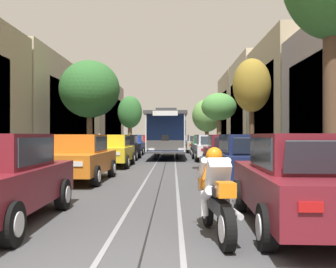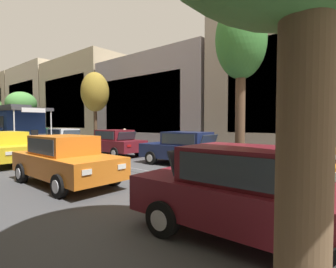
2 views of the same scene
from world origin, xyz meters
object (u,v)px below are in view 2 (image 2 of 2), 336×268
object	(u,v)px
parked_car_white_fourth_right	(63,139)
pedestrian_on_right_pavement	(125,138)
parked_car_navy_second_right	(185,148)
parked_car_maroon_mid_right	(113,142)
street_tree_kerb_right_near	(241,43)
cable_car_trolley	(8,128)
fire_hydrant	(257,158)
parked_car_beige_sixth_right	(10,135)
street_tree_kerb_right_second	(95,93)
parked_car_maroon_near_left	(254,193)
parked_car_green_fifth_right	(35,137)
parked_car_yellow_mid_left	(6,148)
street_tree_kerb_right_mid	(21,104)
parked_car_maroon_near_right	(323,160)
parked_car_orange_second_left	(66,160)

from	to	relation	value
parked_car_white_fourth_right	pedestrian_on_right_pavement	size ratio (longest dim) A/B	2.76
parked_car_navy_second_right	parked_car_maroon_mid_right	bearing A→B (deg)	88.75
street_tree_kerb_right_near	cable_car_trolley	size ratio (longest dim) A/B	0.85
parked_car_maroon_mid_right	fire_hydrant	world-z (taller)	parked_car_maroon_mid_right
parked_car_beige_sixth_right	street_tree_kerb_right_second	distance (m)	12.29
parked_car_maroon_near_left	parked_car_green_fifth_right	size ratio (longest dim) A/B	1.00
parked_car_beige_sixth_right	fire_hydrant	world-z (taller)	parked_car_beige_sixth_right
parked_car_yellow_mid_left	street_tree_kerb_right_mid	size ratio (longest dim) A/B	0.77
parked_car_yellow_mid_left	pedestrian_on_right_pavement	xyz separation A→B (m)	(8.31, 0.97, 0.09)
parked_car_navy_second_right	fire_hydrant	xyz separation A→B (m)	(1.50, -2.88, -0.38)
parked_car_yellow_mid_left	fire_hydrant	world-z (taller)	parked_car_yellow_mid_left
street_tree_kerb_right_second	street_tree_kerb_right_near	bearing A→B (deg)	-92.16
parked_car_maroon_near_right	parked_car_white_fourth_right	size ratio (longest dim) A/B	1.01
street_tree_kerb_right_mid	street_tree_kerb_right_near	bearing A→B (deg)	-90.61
parked_car_beige_sixth_right	parked_car_maroon_near_left	bearing A→B (deg)	-100.94
parked_car_maroon_mid_right	fire_hydrant	xyz separation A→B (m)	(1.38, -8.42, -0.38)
parked_car_orange_second_left	parked_car_beige_sixth_right	size ratio (longest dim) A/B	0.99
parked_car_maroon_near_left	parked_car_navy_second_right	xyz separation A→B (m)	(5.47, 5.42, 0.00)
parked_car_white_fourth_right	parked_car_beige_sixth_right	world-z (taller)	same
street_tree_kerb_right_second	street_tree_kerb_right_mid	xyz separation A→B (m)	(-0.19, 14.60, -0.20)
street_tree_kerb_right_second	parked_car_beige_sixth_right	bearing A→B (deg)	102.33
parked_car_orange_second_left	parked_car_white_fourth_right	size ratio (longest dim) A/B	1.00
parked_car_beige_sixth_right	street_tree_kerb_right_near	size ratio (longest dim) A/B	0.57
parked_car_orange_second_left	parked_car_maroon_near_right	world-z (taller)	same
parked_car_yellow_mid_left	cable_car_trolley	distance (m)	8.25
parked_car_maroon_near_right	parked_car_navy_second_right	bearing A→B (deg)	88.70
parked_car_yellow_mid_left	parked_car_maroon_near_right	distance (m)	13.55
parked_car_maroon_near_left	street_tree_kerb_right_second	bearing A→B (deg)	64.11
street_tree_kerb_right_second	street_tree_kerb_right_mid	bearing A→B (deg)	90.74
parked_car_orange_second_left	fire_hydrant	world-z (taller)	parked_car_orange_second_left
parked_car_maroon_near_left	parked_car_yellow_mid_left	xyz separation A→B (m)	(0.13, 12.29, 0.00)
parked_car_green_fifth_right	pedestrian_on_right_pavement	distance (m)	9.20
parked_car_maroon_near_left	parked_car_beige_sixth_right	world-z (taller)	same
parked_car_maroon_near_left	parked_car_maroon_mid_right	size ratio (longest dim) A/B	1.00
parked_car_maroon_near_right	street_tree_kerb_right_near	xyz separation A→B (m)	(2.02, 3.75, 4.99)
parked_car_navy_second_right	parked_car_white_fourth_right	size ratio (longest dim) A/B	1.00
parked_car_navy_second_right	parked_car_beige_sixth_right	xyz separation A→B (m)	(-0.13, 22.20, 0.00)
parked_car_navy_second_right	parked_car_beige_sixth_right	bearing A→B (deg)	90.34
street_tree_kerb_right_second	cable_car_trolley	world-z (taller)	street_tree_kerb_right_second
parked_car_orange_second_left	fire_hydrant	size ratio (longest dim) A/B	5.22
street_tree_kerb_right_second	street_tree_kerb_right_mid	distance (m)	14.60
cable_car_trolley	pedestrian_on_right_pavement	xyz separation A→B (m)	(5.70, -6.81, -0.77)
parked_car_orange_second_left	parked_car_beige_sixth_right	distance (m)	22.03
parked_car_orange_second_left	parked_car_white_fourth_right	distance (m)	11.87
parked_car_white_fourth_right	fire_hydrant	distance (m)	14.37
parked_car_yellow_mid_left	street_tree_kerb_right_second	distance (m)	9.38
parked_car_orange_second_left	cable_car_trolley	size ratio (longest dim) A/B	0.48
parked_car_orange_second_left	street_tree_kerb_right_near	distance (m)	9.33
parked_car_maroon_near_left	parked_car_beige_sixth_right	distance (m)	28.12
parked_car_maroon_mid_right	street_tree_kerb_right_second	xyz separation A→B (m)	(2.25, 5.20, 3.68)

